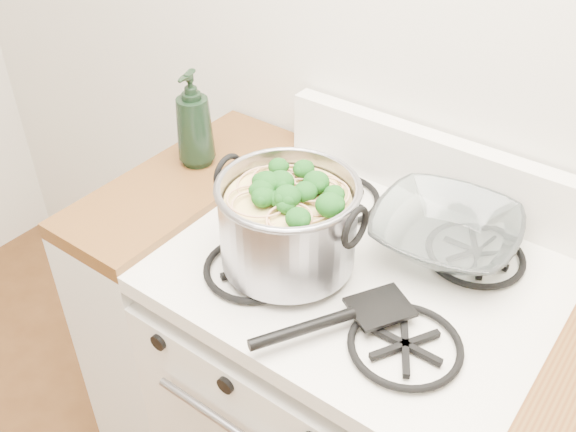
{
  "coord_description": "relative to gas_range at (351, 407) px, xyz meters",
  "views": [
    {
      "loc": [
        0.46,
        0.38,
        1.77
      ],
      "look_at": [
        -0.12,
        1.17,
        1.03
      ],
      "focal_mm": 40.0,
      "sensor_mm": 36.0,
      "label": 1
    }
  ],
  "objects": [
    {
      "name": "gas_range",
      "position": [
        0.0,
        0.0,
        0.0
      ],
      "size": [
        0.76,
        0.66,
        0.92
      ],
      "color": "white",
      "rests_on": "ground"
    },
    {
      "name": "counter_left",
      "position": [
        -0.51,
        0.0,
        0.02
      ],
      "size": [
        0.25,
        0.65,
        0.92
      ],
      "color": "silver",
      "rests_on": "ground"
    },
    {
      "name": "stock_pot",
      "position": [
        -0.12,
        -0.09,
        0.58
      ],
      "size": [
        0.31,
        0.28,
        0.19
      ],
      "color": "#98979F",
      "rests_on": "gas_range"
    },
    {
      "name": "spatula",
      "position": [
        0.1,
        -0.11,
        0.5
      ],
      "size": [
        0.41,
        0.41,
        0.02
      ],
      "primitive_type": null,
      "rotation": [
        0.0,
        0.0,
        -0.54
      ],
      "color": "black",
      "rests_on": "gas_range"
    },
    {
      "name": "glass_bowl",
      "position": [
        0.11,
        0.13,
        0.5
      ],
      "size": [
        0.13,
        0.13,
        0.03
      ],
      "primitive_type": "imported",
      "rotation": [
        0.0,
        0.0,
        0.14
      ],
      "color": "white",
      "rests_on": "gas_range"
    },
    {
      "name": "bottle",
      "position": [
        -0.52,
        0.07,
        0.6
      ],
      "size": [
        0.11,
        0.11,
        0.24
      ],
      "primitive_type": "imported",
      "rotation": [
        0.0,
        0.0,
        0.28
      ],
      "color": "black",
      "rests_on": "counter_left"
    }
  ]
}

